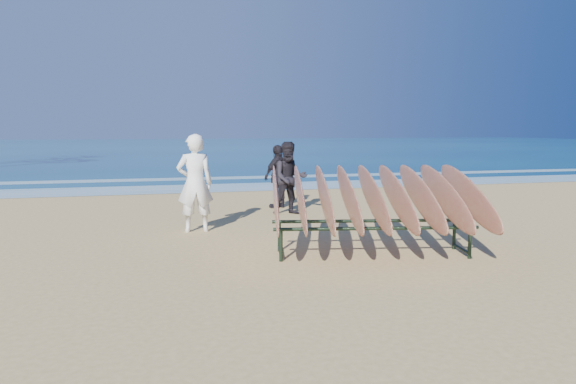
# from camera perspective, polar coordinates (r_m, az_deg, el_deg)

# --- Properties ---
(ground) EXTENTS (120.00, 120.00, 0.00)m
(ground) POSITION_cam_1_polar(r_m,az_deg,el_deg) (8.20, 1.38, -7.27)
(ground) COLOR tan
(ground) RESTS_ON ground
(ocean) EXTENTS (160.00, 160.00, 0.00)m
(ocean) POSITION_cam_1_polar(r_m,az_deg,el_deg) (62.72, -12.30, 5.01)
(ocean) COLOR navy
(ocean) RESTS_ON ground
(foam_near) EXTENTS (160.00, 160.00, 0.00)m
(foam_near) POSITION_cam_1_polar(r_m,az_deg,el_deg) (17.89, -7.25, 0.49)
(foam_near) COLOR white
(foam_near) RESTS_ON ground
(foam_far) EXTENTS (160.00, 160.00, 0.00)m
(foam_far) POSITION_cam_1_polar(r_m,az_deg,el_deg) (21.35, -8.40, 1.52)
(foam_far) COLOR white
(foam_far) RESTS_ON ground
(surfboard_rack) EXTENTS (3.62, 3.23, 1.56)m
(surfboard_rack) POSITION_cam_1_polar(r_m,az_deg,el_deg) (8.28, 9.39, -0.58)
(surfboard_rack) COLOR black
(surfboard_rack) RESTS_ON ground
(person_white) EXTENTS (0.71, 0.47, 1.93)m
(person_white) POSITION_cam_1_polar(r_m,az_deg,el_deg) (10.25, -10.30, 0.98)
(person_white) COLOR white
(person_white) RESTS_ON ground
(person_dark_a) EXTENTS (0.84, 0.66, 1.73)m
(person_dark_a) POSITION_cam_1_polar(r_m,az_deg,el_deg) (12.13, 0.21, 1.53)
(person_dark_a) COLOR black
(person_dark_a) RESTS_ON ground
(person_dark_b) EXTENTS (1.02, 0.84, 1.62)m
(person_dark_b) POSITION_cam_1_polar(r_m,az_deg,el_deg) (13.17, -1.05, 1.73)
(person_dark_b) COLOR black
(person_dark_b) RESTS_ON ground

